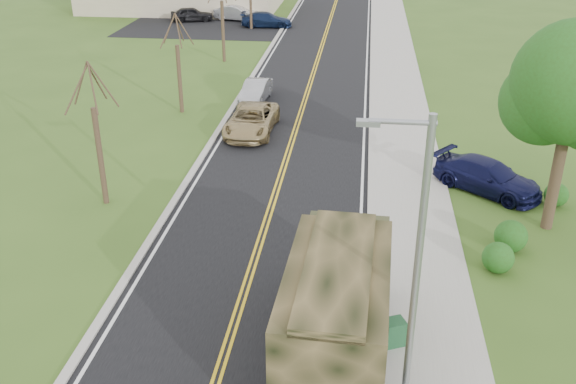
% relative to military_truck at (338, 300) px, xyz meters
% --- Properties ---
extents(ground, '(160.00, 160.00, 0.00)m').
position_rel_military_truck_xyz_m(ground, '(-3.19, -1.14, -2.11)').
color(ground, '#37541C').
rests_on(ground, ground).
extents(road, '(8.00, 120.00, 0.01)m').
position_rel_military_truck_xyz_m(road, '(-3.19, 38.86, -2.11)').
color(road, black).
rests_on(road, ground).
extents(curb_right, '(0.30, 120.00, 0.12)m').
position_rel_military_truck_xyz_m(curb_right, '(0.96, 38.86, -2.05)').
color(curb_right, '#9E998E').
rests_on(curb_right, ground).
extents(sidewalk_right, '(3.20, 120.00, 0.10)m').
position_rel_military_truck_xyz_m(sidewalk_right, '(2.71, 38.86, -2.06)').
color(sidewalk_right, '#9E998E').
rests_on(sidewalk_right, ground).
extents(curb_left, '(0.30, 120.00, 0.10)m').
position_rel_military_truck_xyz_m(curb_left, '(-7.34, 38.86, -2.06)').
color(curb_left, '#9E998E').
rests_on(curb_left, ground).
extents(street_light, '(1.65, 0.22, 8.00)m').
position_rel_military_truck_xyz_m(street_light, '(1.71, -1.64, 2.32)').
color(street_light, gray).
rests_on(street_light, ground).
extents(leafy_tree, '(4.83, 4.50, 8.10)m').
position_rel_military_truck_xyz_m(leafy_tree, '(7.81, 8.86, 3.38)').
color(leafy_tree, '#38281C').
rests_on(leafy_tree, ground).
extents(bare_tree_a, '(1.93, 2.26, 6.08)m').
position_rel_military_truck_xyz_m(bare_tree_a, '(-10.19, 8.86, 0.51)').
color(bare_tree_a, '#38281C').
rests_on(bare_tree_a, ground).
extents(bare_tree_b, '(1.83, 2.14, 5.73)m').
position_rel_military_truck_xyz_m(bare_tree_b, '(-10.19, 20.86, 0.36)').
color(bare_tree_b, '#38281C').
rests_on(bare_tree_b, ground).
extents(bare_tree_c, '(2.04, 2.39, 6.42)m').
position_rel_military_truck_xyz_m(bare_tree_c, '(-10.19, 32.86, 0.66)').
color(bare_tree_c, '#38281C').
rests_on(bare_tree_c, ground).
extents(bare_tree_d, '(1.88, 2.20, 5.91)m').
position_rel_military_truck_xyz_m(bare_tree_d, '(-10.19, 44.86, 0.44)').
color(bare_tree_d, '#38281C').
rests_on(bare_tree_d, ground).
extents(military_truck, '(2.87, 7.50, 3.69)m').
position_rel_military_truck_xyz_m(military_truck, '(0.00, 0.00, 0.00)').
color(military_truck, black).
rests_on(military_truck, ground).
extents(suv_champagne, '(2.54, 5.24, 1.44)m').
position_rel_military_truck_xyz_m(suv_champagne, '(-5.50, 17.92, -1.39)').
color(suv_champagne, '#9D8859').
rests_on(suv_champagne, ground).
extents(sedan_silver, '(1.65, 4.00, 1.29)m').
position_rel_military_truck_xyz_m(sedan_silver, '(-6.19, 23.44, -1.47)').
color(sedan_silver, '#A5A5A9').
rests_on(sedan_silver, ground).
extents(pickup_navy, '(4.99, 4.53, 1.40)m').
position_rel_military_truck_xyz_m(pickup_navy, '(5.96, 11.94, -1.41)').
color(pickup_navy, black).
rests_on(pickup_navy, ground).
extents(utility_box_near, '(0.75, 0.70, 0.80)m').
position_rel_military_truck_xyz_m(utility_box_near, '(1.62, 0.88, -1.61)').
color(utility_box_near, '#1A4927').
rests_on(utility_box_near, sidewalk_right).
extents(lot_car_dark, '(4.35, 2.74, 1.38)m').
position_rel_military_truck_xyz_m(lot_car_dark, '(-16.54, 47.66, -1.42)').
color(lot_car_dark, black).
rests_on(lot_car_dark, ground).
extents(lot_car_silver, '(4.74, 2.65, 1.48)m').
position_rel_military_truck_xyz_m(lot_car_silver, '(-12.21, 48.59, -1.37)').
color(lot_car_silver, '#B0B0B5').
rests_on(lot_car_silver, ground).
extents(lot_car_navy, '(4.82, 2.16, 1.37)m').
position_rel_military_truck_xyz_m(lot_car_navy, '(-8.89, 45.84, -1.43)').
color(lot_car_navy, '#0F1C3A').
rests_on(lot_car_navy, ground).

